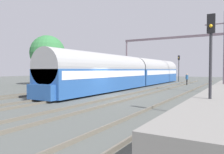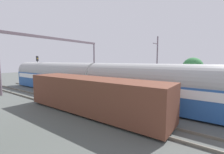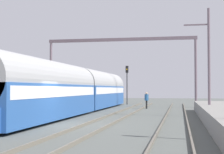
{
  "view_description": "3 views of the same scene",
  "coord_description": "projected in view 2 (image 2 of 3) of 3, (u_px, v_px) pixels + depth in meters",
  "views": [
    {
      "loc": [
        10.04,
        -16.52,
        2.3
      ],
      "look_at": [
        -2.11,
        4.42,
        1.5
      ],
      "focal_mm": 35.33,
      "sensor_mm": 36.0,
      "label": 1
    },
    {
      "loc": [
        -15.36,
        -1.36,
        4.25
      ],
      "look_at": [
        1.42,
        10.96,
        2.05
      ],
      "focal_mm": 24.98,
      "sensor_mm": 36.0,
      "label": 2
    },
    {
      "loc": [
        6.64,
        -19.62,
        2.06
      ],
      "look_at": [
        -1.06,
        20.94,
        3.42
      ],
      "focal_mm": 57.7,
      "sensor_mm": 36.0,
      "label": 3
    }
  ],
  "objects": [
    {
      "name": "person_crossing",
      "position": [
        86.0,
        80.0,
        26.44
      ],
      "size": [
        0.43,
        0.46,
        1.73
      ],
      "rotation": [
        0.0,
        0.0,
        5.36
      ],
      "color": "black",
      "rests_on": "ground"
    },
    {
      "name": "tree_east_background",
      "position": [
        193.0,
        67.0,
        26.51
      ],
      "size": [
        3.36,
        3.36,
        4.77
      ],
      "color": "#4C3826",
      "rests_on": "ground"
    },
    {
      "name": "passenger_train",
      "position": [
        95.0,
        80.0,
        18.0
      ],
      "size": [
        2.93,
        32.85,
        3.82
      ],
      "color": "#28569E",
      "rests_on": "ground"
    },
    {
      "name": "platform",
      "position": [
        196.0,
        87.0,
        22.83
      ],
      "size": [
        4.4,
        28.0,
        0.9
      ],
      "color": "gray",
      "rests_on": "ground"
    },
    {
      "name": "track_east",
      "position": [
        206.0,
        103.0,
        15.25
      ],
      "size": [
        1.52,
        60.0,
        0.16
      ],
      "color": "#676053",
      "rests_on": "ground"
    },
    {
      "name": "track_far_west",
      "position": [
        190.0,
        137.0,
        8.48
      ],
      "size": [
        1.52,
        60.0,
        0.16
      ],
      "color": "#676053",
      "rests_on": "ground"
    },
    {
      "name": "track_west",
      "position": [
        200.0,
        116.0,
        11.86
      ],
      "size": [
        1.52,
        60.0,
        0.16
      ],
      "color": "#676053",
      "rests_on": "ground"
    },
    {
      "name": "catenary_gantry",
      "position": [
        59.0,
        50.0,
        25.06
      ],
      "size": [
        17.06,
        0.28,
        7.86
      ],
      "color": "#695762",
      "rests_on": "ground"
    },
    {
      "name": "track_far_east",
      "position": [
        210.0,
        96.0,
        18.63
      ],
      "size": [
        1.52,
        60.0,
        0.16
      ],
      "color": "#676053",
      "rests_on": "ground"
    },
    {
      "name": "catenary_pole_east_mid",
      "position": [
        157.0,
        61.0,
        24.5
      ],
      "size": [
        1.9,
        0.2,
        8.0
      ],
      "color": "#695762",
      "rests_on": "ground"
    },
    {
      "name": "ground",
      "position": [
        204.0,
        110.0,
        13.56
      ],
      "size": [
        120.0,
        120.0,
        0.0
      ],
      "primitive_type": "plane",
      "color": "#525753"
    },
    {
      "name": "freight_car",
      "position": [
        91.0,
        95.0,
        12.69
      ],
      "size": [
        2.8,
        13.0,
        2.7
      ],
      "color": "brown",
      "rests_on": "ground"
    },
    {
      "name": "railway_signal_far",
      "position": [
        38.0,
        66.0,
        28.93
      ],
      "size": [
        0.36,
        0.3,
        5.07
      ],
      "color": "#2D2D33",
      "rests_on": "ground"
    }
  ]
}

